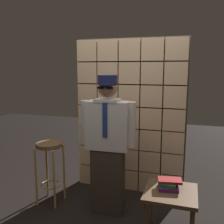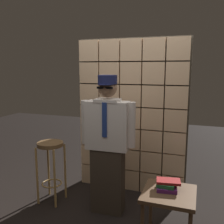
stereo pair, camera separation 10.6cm
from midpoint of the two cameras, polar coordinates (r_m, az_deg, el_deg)
The scene contains 5 objects.
glass_block_wall at distance 3.65m, azimuth 3.08°, elevation -1.16°, with size 1.59×0.10×2.21m.
standing_person at distance 3.09m, azimuth -1.95°, elevation -6.99°, with size 0.68×0.29×1.70m.
bar_stool at distance 3.50m, azimuth -14.66°, elevation -10.05°, with size 0.34×0.34×0.82m.
side_table at distance 2.78m, azimuth 11.86°, elevation -18.34°, with size 0.52×0.52×0.55m.
book_stack at distance 2.76m, azimuth 11.42°, elevation -15.60°, with size 0.26×0.21×0.10m.
Camera 1 is at (0.83, -2.32, 1.78)m, focal length 40.80 mm.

